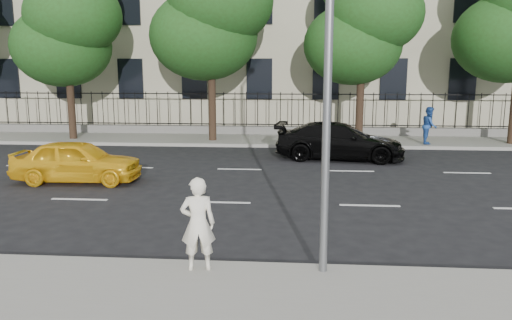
{
  "coord_description": "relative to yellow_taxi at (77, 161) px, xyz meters",
  "views": [
    {
      "loc": [
        1.98,
        -10.56,
        3.65
      ],
      "look_at": [
        0.91,
        3.0,
        1.1
      ],
      "focal_mm": 35.0,
      "sensor_mm": 36.0,
      "label": 1
    }
  ],
  "objects": [
    {
      "name": "far_sidewalk",
      "position": [
        4.95,
        9.41,
        -0.61
      ],
      "size": [
        60.0,
        4.0,
        0.15
      ],
      "primitive_type": "cube",
      "color": "gray",
      "rests_on": "ground"
    },
    {
      "name": "yellow_taxi",
      "position": [
        0.0,
        0.0,
        0.0
      ],
      "size": [
        4.07,
        1.74,
        1.37
      ],
      "primitive_type": "imported",
      "rotation": [
        0.0,
        0.0,
        1.6
      ],
      "color": "yellow",
      "rests_on": "ground"
    },
    {
      "name": "pedestrian_far",
      "position": [
        13.08,
        8.17,
        0.32
      ],
      "size": [
        0.82,
        0.96,
        1.71
      ],
      "primitive_type": "imported",
      "rotation": [
        0.0,
        0.0,
        1.34
      ],
      "color": "#224995",
      "rests_on": "far_sidewalk"
    },
    {
      "name": "woman_near",
      "position": [
        5.28,
        -6.99,
        0.29
      ],
      "size": [
        0.67,
        0.5,
        1.65
      ],
      "primitive_type": "imported",
      "rotation": [
        0.0,
        0.0,
        3.33
      ],
      "color": "white",
      "rests_on": "near_sidewalk"
    },
    {
      "name": "lane_markings",
      "position": [
        4.95,
        0.16,
        -0.68
      ],
      "size": [
        49.6,
        4.62,
        0.01
      ],
      "primitive_type": null,
      "color": "silver",
      "rests_on": "ground"
    },
    {
      "name": "tree_d",
      "position": [
        9.99,
        8.77,
        5.15
      ],
      "size": [
        5.34,
        4.94,
        8.84
      ],
      "color": "#382619",
      "rests_on": "far_sidewalk"
    },
    {
      "name": "iron_fence",
      "position": [
        4.95,
        11.11,
        -0.04
      ],
      "size": [
        30.0,
        0.5,
        2.2
      ],
      "color": "slate",
      "rests_on": "far_sidewalk"
    },
    {
      "name": "ground",
      "position": [
        4.95,
        -4.59,
        -0.68
      ],
      "size": [
        120.0,
        120.0,
        0.0
      ],
      "primitive_type": "plane",
      "color": "black",
      "rests_on": "ground"
    },
    {
      "name": "tree_b",
      "position": [
        -4.01,
        8.77,
        5.16
      ],
      "size": [
        5.53,
        5.12,
        8.97
      ],
      "color": "#382619",
      "rests_on": "far_sidewalk"
    },
    {
      "name": "tree_c",
      "position": [
        2.99,
        8.77,
        5.73
      ],
      "size": [
        5.89,
        5.5,
        9.8
      ],
      "color": "#382619",
      "rests_on": "far_sidewalk"
    },
    {
      "name": "black_sedan",
      "position": [
        8.71,
        4.72,
        0.05
      ],
      "size": [
        5.28,
        2.63,
        1.47
      ],
      "primitive_type": "imported",
      "rotation": [
        0.0,
        0.0,
        1.46
      ],
      "color": "black",
      "rests_on": "ground"
    },
    {
      "name": "near_sidewalk",
      "position": [
        4.95,
        -8.59,
        -0.61
      ],
      "size": [
        60.0,
        4.0,
        0.15
      ],
      "primitive_type": "cube",
      "color": "gray",
      "rests_on": "ground"
    }
  ]
}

